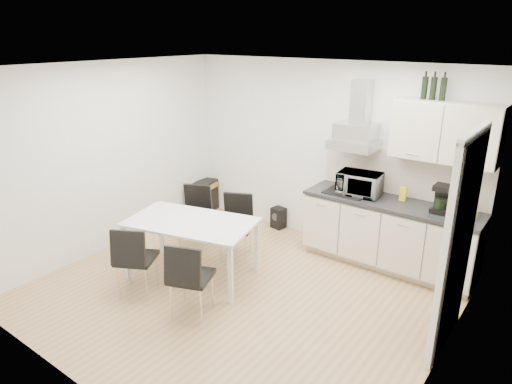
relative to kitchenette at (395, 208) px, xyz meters
The scene contains 15 objects.
ground 2.26m from the kitchenette, 124.44° to the right, with size 4.50×4.50×0.00m, color tan.
wall_back 1.31m from the kitchenette, 167.43° to the left, with size 4.50×0.10×2.60m, color white.
wall_front 3.95m from the kitchenette, 107.67° to the right, with size 4.50×0.10×2.60m, color white.
wall_left 3.88m from the kitchenette, 153.24° to the right, with size 0.10×4.00×2.60m, color white.
wall_right 2.09m from the kitchenette, 58.56° to the right, with size 0.10×4.00×2.60m, color white.
ceiling 2.75m from the kitchenette, 124.44° to the right, with size 4.50×4.50×0.00m, color white.
doorway 1.58m from the kitchenette, 49.26° to the right, with size 0.08×1.04×2.10m, color white.
kitchenette is the anchor object (origin of this frame).
dining_table 2.59m from the kitchenette, 137.90° to the right, with size 1.71×1.23×0.75m.
chair_far_left 2.75m from the kitchenette, 156.21° to the right, with size 0.44×0.50×0.88m, color black, non-canonical shape.
chair_far_right 2.10m from the kitchenette, 150.08° to the right, with size 0.44×0.50×0.88m, color black, non-canonical shape.
chair_near_left 3.26m from the kitchenette, 131.75° to the right, with size 0.44×0.50×0.88m, color black, non-canonical shape.
chair_near_right 2.72m from the kitchenette, 119.81° to the right, with size 0.44×0.50×0.88m, color black, non-canonical shape.
guitar_amp 3.33m from the kitchenette, behind, with size 0.40×0.69×0.54m.
floor_speaker 2.01m from the kitchenette, behind, with size 0.20×0.18×0.33m, color black.
Camera 1 is at (2.99, -3.66, 2.94)m, focal length 32.00 mm.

